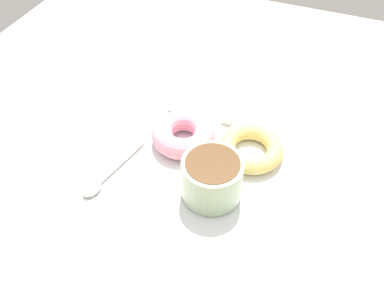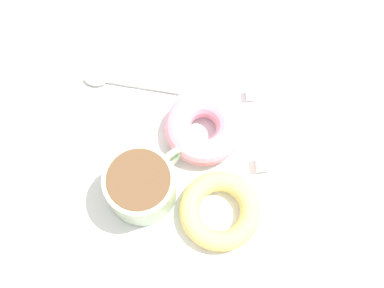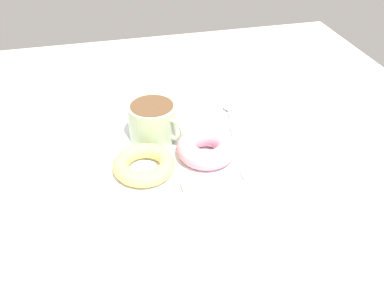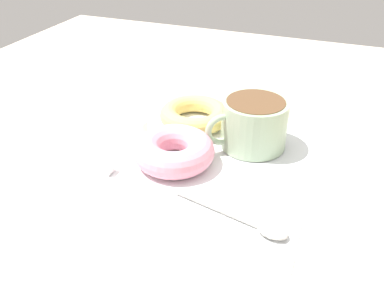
{
  "view_description": "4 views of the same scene",
  "coord_description": "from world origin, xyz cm",
  "px_view_note": "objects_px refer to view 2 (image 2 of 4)",
  "views": [
    {
      "loc": [
        -48.23,
        -17.01,
        54.6
      ],
      "look_at": [
        -0.17,
        2.1,
        2.3
      ],
      "focal_mm": 40.0,
      "sensor_mm": 36.0,
      "label": 1
    },
    {
      "loc": [
        -1.5,
        -22.7,
        73.61
      ],
      "look_at": [
        -0.17,
        2.1,
        2.3
      ],
      "focal_mm": 50.0,
      "sensor_mm": 36.0,
      "label": 2
    },
    {
      "loc": [
        63.22,
        -13.39,
        49.54
      ],
      "look_at": [
        -0.17,
        2.1,
        2.3
      ],
      "focal_mm": 40.0,
      "sensor_mm": 36.0,
      "label": 3
    },
    {
      "loc": [
        -18.67,
        49.97,
        33.21
      ],
      "look_at": [
        -0.17,
        2.1,
        2.3
      ],
      "focal_mm": 40.0,
      "sensor_mm": 36.0,
      "label": 4
    }
  ],
  "objects_px": {
    "spoon": "(110,81)",
    "sugar_cube_extra": "(263,164)",
    "donut_far": "(203,128)",
    "coffee_cup": "(142,185)",
    "donut_near_cup": "(220,211)",
    "sugar_cube": "(252,94)"
  },
  "relations": [
    {
      "from": "spoon",
      "to": "sugar_cube_extra",
      "type": "height_order",
      "value": "sugar_cube_extra"
    },
    {
      "from": "donut_far",
      "to": "spoon",
      "type": "bearing_deg",
      "value": 146.76
    },
    {
      "from": "coffee_cup",
      "to": "donut_far",
      "type": "relative_size",
      "value": 0.96
    },
    {
      "from": "donut_far",
      "to": "spoon",
      "type": "xyz_separation_m",
      "value": [
        -0.14,
        0.09,
        -0.01
      ]
    },
    {
      "from": "donut_near_cup",
      "to": "sugar_cube_extra",
      "type": "distance_m",
      "value": 0.09
    },
    {
      "from": "coffee_cup",
      "to": "donut_near_cup",
      "type": "relative_size",
      "value": 0.96
    },
    {
      "from": "spoon",
      "to": "sugar_cube_extra",
      "type": "distance_m",
      "value": 0.26
    },
    {
      "from": "donut_near_cup",
      "to": "sugar_cube_extra",
      "type": "xyz_separation_m",
      "value": [
        0.07,
        0.07,
        -0.0
      ]
    },
    {
      "from": "sugar_cube_extra",
      "to": "donut_near_cup",
      "type": "bearing_deg",
      "value": -135.57
    },
    {
      "from": "spoon",
      "to": "donut_near_cup",
      "type": "bearing_deg",
      "value": -54.13
    },
    {
      "from": "sugar_cube",
      "to": "sugar_cube_extra",
      "type": "xyz_separation_m",
      "value": [
        0.01,
        -0.11,
        0.0
      ]
    },
    {
      "from": "coffee_cup",
      "to": "spoon",
      "type": "height_order",
      "value": "coffee_cup"
    },
    {
      "from": "coffee_cup",
      "to": "sugar_cube",
      "type": "height_order",
      "value": "coffee_cup"
    },
    {
      "from": "sugar_cube",
      "to": "spoon",
      "type": "bearing_deg",
      "value": 170.85
    },
    {
      "from": "donut_near_cup",
      "to": "donut_far",
      "type": "xyz_separation_m",
      "value": [
        -0.02,
        0.12,
        0.0
      ]
    },
    {
      "from": "donut_near_cup",
      "to": "sugar_cube",
      "type": "bearing_deg",
      "value": 71.04
    },
    {
      "from": "donut_near_cup",
      "to": "spoon",
      "type": "distance_m",
      "value": 0.26
    },
    {
      "from": "donut_near_cup",
      "to": "donut_far",
      "type": "height_order",
      "value": "donut_far"
    },
    {
      "from": "donut_near_cup",
      "to": "sugar_cube_extra",
      "type": "relative_size",
      "value": 5.69
    },
    {
      "from": "donut_far",
      "to": "coffee_cup",
      "type": "bearing_deg",
      "value": -136.41
    },
    {
      "from": "spoon",
      "to": "sugar_cube_extra",
      "type": "relative_size",
      "value": 7.5
    },
    {
      "from": "sugar_cube",
      "to": "sugar_cube_extra",
      "type": "bearing_deg",
      "value": -86.6
    }
  ]
}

